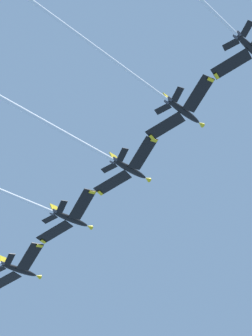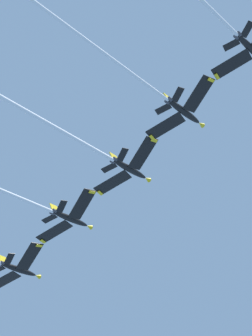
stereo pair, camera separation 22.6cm
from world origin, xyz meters
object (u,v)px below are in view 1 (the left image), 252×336
Objects in this scene: jet_inner_left at (37,205)px; jet_far_right at (224,22)px; jet_inner_right at (159,94)px; jet_centre at (101,153)px.

jet_far_right is (-18.27, -56.50, 0.31)m from jet_inner_left.
jet_inner_right is 20.25m from jet_far_right.
jet_inner_left is 39.20m from jet_inner_right.
jet_inner_right is at bearing 68.44° from jet_far_right.
jet_centre is at bearing 69.50° from jet_far_right.
jet_inner_left is at bearing 73.96° from jet_inner_right.
jet_inner_left is 1.00× the size of jet_far_right.
jet_inner_left is 0.99× the size of jet_inner_right.
jet_centre is (-4.45, -19.53, 0.74)m from jet_inner_left.
jet_inner_right is (-10.83, -37.67, 0.52)m from jet_inner_left.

